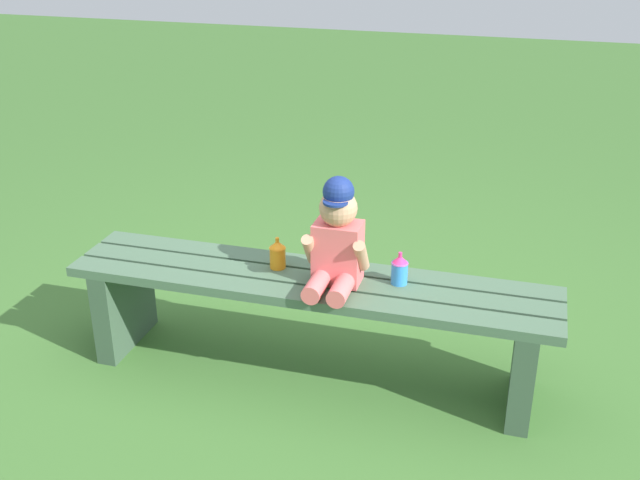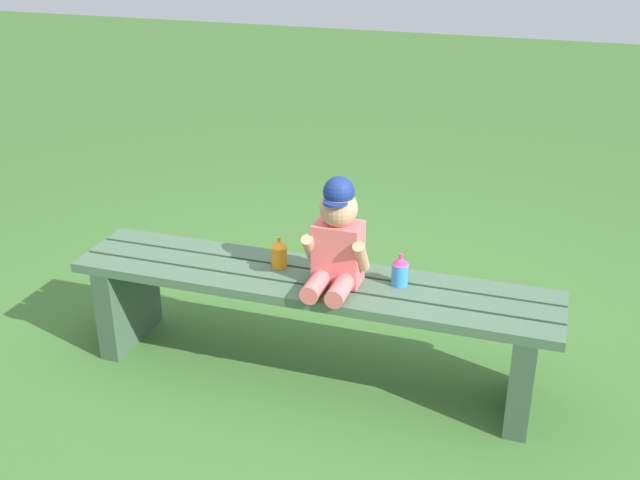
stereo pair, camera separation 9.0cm
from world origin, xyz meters
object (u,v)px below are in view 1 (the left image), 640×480
sippy_cup_left (278,254)px  sippy_cup_right (400,269)px  park_bench (310,306)px  child_figure (337,239)px

sippy_cup_left → sippy_cup_right: (0.47, 0.00, 0.00)m
park_bench → sippy_cup_left: 0.23m
child_figure → park_bench: bearing=169.1°
park_bench → child_figure: size_ratio=4.51×
park_bench → sippy_cup_left: bearing=162.7°
child_figure → sippy_cup_right: child_figure is taller
sippy_cup_right → park_bench: bearing=-172.3°
park_bench → child_figure: bearing=-10.9°
child_figure → sippy_cup_left: size_ratio=3.26×
child_figure → sippy_cup_right: (0.22, 0.06, -0.12)m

